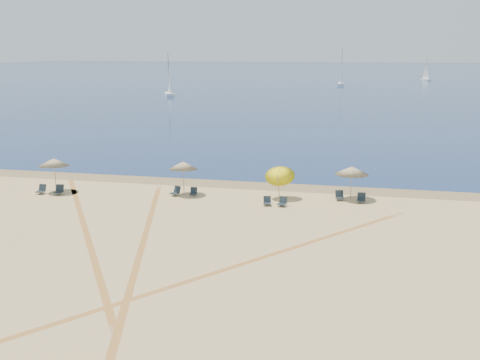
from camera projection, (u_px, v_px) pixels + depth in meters
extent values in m
plane|color=tan|center=(126.00, 336.00, 20.64)|extent=(160.00, 160.00, 0.00)
plane|color=#0C2151|center=(343.00, 74.00, 234.75)|extent=(500.00, 500.00, 0.00)
plane|color=olive|center=(251.00, 185.00, 43.48)|extent=(500.00, 500.00, 0.00)
cylinder|color=gray|center=(55.00, 176.00, 41.14)|extent=(0.05, 0.15, 2.38)
cone|color=beige|center=(54.00, 162.00, 40.86)|extent=(2.17, 2.19, 0.64)
sphere|color=gray|center=(53.00, 158.00, 40.79)|extent=(0.08, 0.08, 0.08)
cylinder|color=gray|center=(184.00, 179.00, 40.39)|extent=(0.05, 0.17, 2.31)
cone|color=beige|center=(183.00, 165.00, 40.11)|extent=(2.04, 2.06, 0.65)
sphere|color=gray|center=(183.00, 161.00, 40.04)|extent=(0.08, 0.08, 0.08)
cylinder|color=gray|center=(278.00, 187.00, 38.74)|extent=(0.05, 1.14, 2.02)
cone|color=#FFEE11|center=(280.00, 173.00, 38.99)|extent=(2.10, 2.10, 1.49)
sphere|color=gray|center=(280.00, 169.00, 38.92)|extent=(0.08, 0.08, 0.08)
cylinder|color=gray|center=(351.00, 184.00, 39.11)|extent=(0.05, 0.05, 2.21)
cone|color=beige|center=(352.00, 170.00, 38.89)|extent=(2.32, 2.32, 0.55)
sphere|color=gray|center=(352.00, 166.00, 38.82)|extent=(0.08, 0.08, 0.08)
cube|color=black|center=(41.00, 192.00, 40.70)|extent=(0.58, 0.58, 0.05)
cube|color=black|center=(42.00, 187.00, 40.90)|extent=(0.57, 0.23, 0.50)
cylinder|color=#A5A5AD|center=(36.00, 193.00, 40.58)|extent=(0.02, 0.02, 0.18)
cylinder|color=#A5A5AD|center=(42.00, 194.00, 40.47)|extent=(0.02, 0.02, 0.18)
cube|color=black|center=(58.00, 192.00, 40.50)|extent=(0.62, 0.62, 0.05)
cube|color=black|center=(60.00, 188.00, 40.71)|extent=(0.59, 0.25, 0.51)
cylinder|color=#A5A5AD|center=(54.00, 194.00, 40.35)|extent=(0.03, 0.03, 0.19)
cylinder|color=#A5A5AD|center=(60.00, 194.00, 40.29)|extent=(0.03, 0.03, 0.19)
cube|color=black|center=(175.00, 193.00, 40.20)|extent=(0.74, 0.74, 0.05)
cube|color=black|center=(177.00, 189.00, 40.36)|extent=(0.59, 0.42, 0.50)
cylinder|color=#A5A5AD|center=(172.00, 195.00, 40.16)|extent=(0.02, 0.02, 0.18)
cylinder|color=#A5A5AD|center=(176.00, 196.00, 39.90)|extent=(0.02, 0.02, 0.18)
cube|color=black|center=(193.00, 194.00, 40.16)|extent=(0.54, 0.54, 0.04)
cube|color=black|center=(194.00, 190.00, 40.34)|extent=(0.51, 0.23, 0.44)
cylinder|color=#A5A5AD|center=(190.00, 195.00, 40.03)|extent=(0.02, 0.02, 0.16)
cylinder|color=#A5A5AD|center=(195.00, 196.00, 39.99)|extent=(0.02, 0.02, 0.16)
cube|color=black|center=(267.00, 203.00, 37.65)|extent=(0.58, 0.58, 0.05)
cube|color=black|center=(267.00, 199.00, 37.84)|extent=(0.53, 0.27, 0.45)
cylinder|color=#A5A5AD|center=(264.00, 205.00, 37.51)|extent=(0.02, 0.02, 0.16)
cylinder|color=#A5A5AD|center=(270.00, 205.00, 37.49)|extent=(0.02, 0.02, 0.16)
cube|color=black|center=(282.00, 204.00, 37.46)|extent=(0.64, 0.64, 0.05)
cube|color=black|center=(283.00, 200.00, 37.64)|extent=(0.56, 0.31, 0.47)
cylinder|color=#A5A5AD|center=(278.00, 206.00, 37.39)|extent=(0.02, 0.02, 0.17)
cylinder|color=#A5A5AD|center=(284.00, 206.00, 37.21)|extent=(0.02, 0.02, 0.17)
cube|color=black|center=(340.00, 198.00, 38.95)|extent=(0.67, 0.67, 0.05)
cube|color=black|center=(339.00, 194.00, 39.16)|extent=(0.58, 0.33, 0.49)
cylinder|color=#A5A5AD|center=(337.00, 200.00, 38.77)|extent=(0.02, 0.02, 0.18)
cylinder|color=#A5A5AD|center=(343.00, 200.00, 38.79)|extent=(0.02, 0.02, 0.18)
cube|color=black|center=(361.00, 200.00, 38.35)|extent=(0.55, 0.55, 0.05)
cube|color=black|center=(361.00, 196.00, 38.55)|extent=(0.55, 0.20, 0.49)
cylinder|color=#A5A5AD|center=(358.00, 202.00, 38.23)|extent=(0.02, 0.02, 0.18)
cylinder|color=#A5A5AD|center=(364.00, 203.00, 38.13)|extent=(0.02, 0.02, 0.18)
cube|color=white|center=(169.00, 94.00, 124.79)|extent=(3.97, 6.37, 0.68)
cylinder|color=gray|center=(168.00, 74.00, 123.78)|extent=(0.14, 0.14, 9.10)
cube|color=white|center=(426.00, 80.00, 184.59)|extent=(3.07, 4.75, 0.51)
cylinder|color=gray|center=(426.00, 69.00, 183.84)|extent=(0.10, 0.10, 6.81)
cube|color=white|center=(341.00, 84.00, 159.54)|extent=(1.82, 6.78, 0.74)
cylinder|color=gray|center=(342.00, 67.00, 158.44)|extent=(0.15, 0.15, 9.83)
plane|color=tan|center=(139.00, 257.00, 28.44)|extent=(34.73, 34.73, 0.00)
plane|color=tan|center=(141.00, 249.00, 29.51)|extent=(34.73, 34.73, 0.00)
plane|color=tan|center=(218.00, 272.00, 26.55)|extent=(39.26, 39.26, 0.00)
plane|color=tan|center=(236.00, 266.00, 27.24)|extent=(39.26, 39.26, 0.00)
plane|color=tan|center=(85.00, 227.00, 33.18)|extent=(38.59, 38.59, 0.00)
plane|color=tan|center=(83.00, 222.00, 34.19)|extent=(38.59, 38.59, 0.00)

